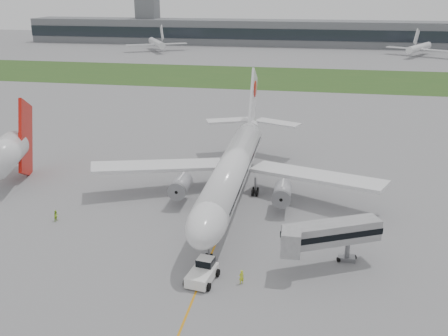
% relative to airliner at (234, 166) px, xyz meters
% --- Properties ---
extents(ground, '(600.00, 600.00, 0.00)m').
position_rel_airliner_xyz_m(ground, '(0.00, -4.87, -5.66)').
color(ground, gray).
rests_on(ground, ground).
extents(apron_markings, '(70.00, 70.00, 0.04)m').
position_rel_airliner_xyz_m(apron_markings, '(0.00, -9.87, -5.66)').
color(apron_markings, orange).
rests_on(apron_markings, ground).
extents(grass_strip, '(600.00, 50.00, 0.02)m').
position_rel_airliner_xyz_m(grass_strip, '(0.00, 115.13, -5.65)').
color(grass_strip, '#2B501E').
rests_on(grass_strip, ground).
extents(terminal_building, '(320.00, 22.30, 14.00)m').
position_rel_airliner_xyz_m(terminal_building, '(0.00, 225.00, 1.34)').
color(terminal_building, slate).
rests_on(terminal_building, ground).
extents(control_tower, '(12.00, 12.00, 56.00)m').
position_rel_airliner_xyz_m(control_tower, '(-90.00, 227.13, -5.66)').
color(control_tower, slate).
rests_on(control_tower, ground).
extents(airliner, '(48.13, 53.95, 17.88)m').
position_rel_airliner_xyz_m(airliner, '(0.00, 0.00, 0.00)').
color(airliner, silver).
rests_on(airliner, ground).
extents(pushback_tug, '(3.75, 5.02, 2.40)m').
position_rel_airliner_xyz_m(pushback_tug, '(0.23, -24.37, -4.56)').
color(pushback_tug, white).
rests_on(pushback_tug, ground).
extents(jet_bridge, '(12.36, 8.67, 6.03)m').
position_rel_airliner_xyz_m(jet_bridge, '(14.34, -18.86, -1.20)').
color(jet_bridge, '#A4A4A6').
rests_on(jet_bridge, ground).
extents(safety_cone_left, '(0.44, 0.44, 0.61)m').
position_rel_airliner_xyz_m(safety_cone_left, '(-0.79, -23.06, -5.36)').
color(safety_cone_left, '#E7480C').
rests_on(safety_cone_left, ground).
extents(safety_cone_right, '(0.42, 0.42, 0.57)m').
position_rel_airliner_xyz_m(safety_cone_right, '(0.56, -23.34, -5.38)').
color(safety_cone_right, '#E7480C').
rests_on(safety_cone_right, ground).
extents(ground_crew_near, '(0.77, 0.73, 1.77)m').
position_rel_airliner_xyz_m(ground_crew_near, '(4.83, -24.37, -4.78)').
color(ground_crew_near, '#CDE125').
rests_on(ground_crew_near, ground).
extents(ground_crew_far, '(0.75, 0.90, 1.68)m').
position_rel_airliner_xyz_m(ground_crew_far, '(-24.51, -12.91, -4.82)').
color(ground_crew_far, '#96CD22').
rests_on(ground_crew_far, ground).
extents(neighbor_aircraft, '(8.03, 18.52, 14.94)m').
position_rel_airliner_xyz_m(neighbor_aircraft, '(-39.26, -0.72, 0.26)').
color(neighbor_aircraft, '#B8120A').
rests_on(neighbor_aircraft, ground).
extents(distant_aircraft_left, '(42.06, 40.55, 12.36)m').
position_rel_airliner_xyz_m(distant_aircraft_left, '(-71.61, 184.86, -5.66)').
color(distant_aircraft_left, silver).
rests_on(distant_aircraft_left, ground).
extents(distant_aircraft_right, '(41.11, 39.56, 12.12)m').
position_rel_airliner_xyz_m(distant_aircraft_right, '(61.03, 188.12, -5.66)').
color(distant_aircraft_right, silver).
rests_on(distant_aircraft_right, ground).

